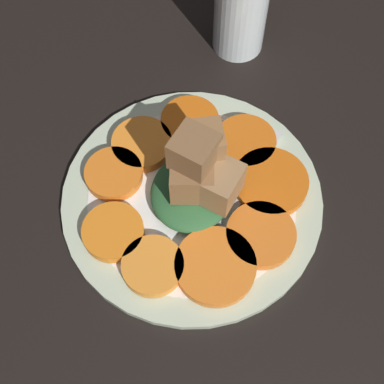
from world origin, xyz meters
TOP-DOWN VIEW (x-y plane):
  - table_slab at (0.00, 0.00)cm, footprint 120.00×120.00cm
  - plate at (0.00, 0.00)cm, footprint 29.41×29.41cm
  - carrot_slice_0 at (8.17, -4.20)cm, footprint 7.15×7.15cm
  - carrot_slice_1 at (9.21, 2.85)cm, footprint 6.95×6.95cm
  - carrot_slice_2 at (4.68, 7.40)cm, footprint 7.07×7.07cm
  - carrot_slice_3 at (-0.04, 9.23)cm, footprint 6.56×6.56cm
  - carrot_slice_4 at (-6.75, 6.90)cm, footprint 6.68×6.68cm
  - carrot_slice_5 at (-9.27, 1.64)cm, footprint 6.55×6.55cm
  - carrot_slice_6 at (-7.54, -4.63)cm, footprint 8.56×8.56cm
  - carrot_slice_7 at (-2.83, -8.43)cm, footprint 7.52×7.52cm
  - carrot_slice_8 at (3.75, -8.11)cm, footprint 8.50×8.50cm
  - center_pile at (0.31, -0.60)cm, footprint 10.11×9.98cm
  - fork at (1.43, -5.22)cm, footprint 18.49×6.22cm
  - water_glass at (24.33, 0.51)cm, footprint 6.69×6.69cm

SIDE VIEW (x-z plane):
  - table_slab at x=0.00cm, z-range 0.00..2.00cm
  - plate at x=0.00cm, z-range 1.99..3.04cm
  - fork at x=1.43cm, z-range 3.10..3.50cm
  - carrot_slice_0 at x=8.17cm, z-range 3.10..4.42cm
  - carrot_slice_1 at x=9.21cm, z-range 3.10..4.42cm
  - carrot_slice_2 at x=4.68cm, z-range 3.10..4.42cm
  - carrot_slice_3 at x=-0.04cm, z-range 3.10..4.42cm
  - carrot_slice_4 at x=-6.75cm, z-range 3.10..4.42cm
  - carrot_slice_5 at x=-9.27cm, z-range 3.10..4.42cm
  - carrot_slice_6 at x=-7.54cm, z-range 3.10..4.42cm
  - carrot_slice_7 at x=-2.83cm, z-range 3.10..4.42cm
  - carrot_slice_8 at x=3.75cm, z-range 3.10..4.42cm
  - center_pile at x=0.31cm, z-range 1.83..12.32cm
  - water_glass at x=24.33cm, z-range 2.00..13.39cm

